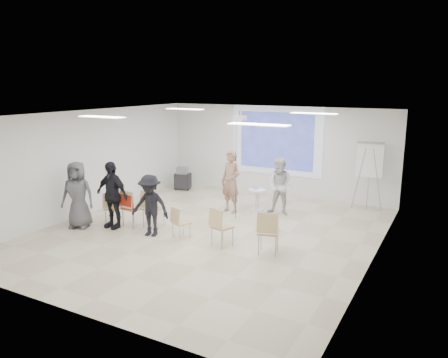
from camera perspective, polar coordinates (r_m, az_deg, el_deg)
The scene contains 30 objects.
floor at distance 11.26m, azimuth -1.96°, elevation -7.25°, with size 8.00×9.00×0.10m, color beige.
ceiling at distance 10.63m, azimuth -2.08°, elevation 8.69°, with size 8.00×9.00×0.10m, color white.
wall_back at distance 14.88m, azimuth 6.91°, elevation 3.68°, with size 8.00×0.10×3.00m, color silver.
wall_left at distance 13.32m, azimuth -17.22°, elevation 2.19°, with size 0.10×9.00×3.00m, color silver.
wall_right at distance 9.50m, azimuth 19.56°, elevation -1.95°, with size 0.10×9.00×3.00m, color silver.
projection_halo at distance 14.77m, azimuth 6.85°, elevation 4.99°, with size 3.20×0.01×2.30m, color silver.
projection_image at distance 14.75m, azimuth 6.83°, elevation 4.98°, with size 2.60×0.01×1.90m, color #2F3BA1.
pedestal_table at distance 13.08m, azimuth 4.33°, elevation -2.54°, with size 0.56×0.56×0.66m.
player_left at distance 12.73m, azimuth 0.90°, elevation 0.18°, with size 0.76×0.51×2.08m, color #A17862.
player_right at distance 12.64m, azimuth 7.42°, elevation -0.57°, with size 0.89×0.71×1.84m, color silver.
controller_left at distance 12.80m, azimuth 2.14°, elevation 1.75°, with size 0.04×0.12×0.04m, color white.
controller_right at distance 12.86m, azimuth 7.11°, elevation 1.14°, with size 0.04×0.12×0.04m, color white.
chair_far_left at distance 12.05m, azimuth -14.37°, elevation -3.42°, with size 0.53×0.55×0.90m.
chair_left_mid at distance 11.76m, azimuth -12.15°, elevation -3.39°, with size 0.53×0.56×1.00m.
chair_left_inner at distance 11.61m, azimuth -9.54°, elevation -3.47°, with size 0.53×0.56×1.01m.
chair_center at distance 10.73m, azimuth -5.91°, elevation -5.40°, with size 0.49×0.51×0.79m.
chair_right_inner at distance 10.16m, azimuth -0.57°, elevation -5.92°, with size 0.56×0.58×0.92m.
chair_right_far at distance 9.72m, azimuth 5.77°, elevation -6.56°, with size 0.58×0.61×1.00m.
red_jacket at distance 11.62m, azimuth -12.57°, elevation -2.94°, with size 0.40×0.09×0.38m, color maroon.
laptop at distance 11.70m, azimuth -9.16°, elevation -3.61°, with size 0.37×0.27×0.03m, color black.
audience_left at distance 11.74m, azimuth -14.48°, elevation -1.40°, with size 1.18×0.71×2.03m, color black.
audience_mid at distance 10.94m, azimuth -9.65°, elevation -2.91°, with size 1.14×0.62×1.76m, color black.
audience_outer at distance 12.01m, azimuth -18.60°, elevation -1.48°, with size 0.97×0.64×1.98m, color #515156.
flipchart_easel at distance 13.56m, azimuth 18.50°, elevation 2.35°, with size 0.89×0.68×2.06m.
av_cart at distance 15.69m, azimuth -5.41°, elevation -0.01°, with size 0.66×0.59×0.82m.
ceiling_projector at distance 11.91m, azimuth 2.02°, elevation 7.36°, with size 0.30×0.25×3.00m.
fluor_panel_nw at distance 13.38m, azimuth -5.15°, elevation 9.08°, with size 1.20×0.30×0.02m, color white.
fluor_panel_ne at distance 11.66m, azimuth 11.65°, elevation 8.39°, with size 1.20×0.30×0.02m, color white.
fluor_panel_sw at distance 10.65m, azimuth -15.70°, elevation 7.82°, with size 1.20×0.30×0.02m, color white.
fluor_panel_se at distance 8.39m, azimuth 4.57°, elevation 7.11°, with size 1.20×0.30×0.02m, color white.
Camera 1 is at (5.38, -9.13, 3.75)m, focal length 35.00 mm.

